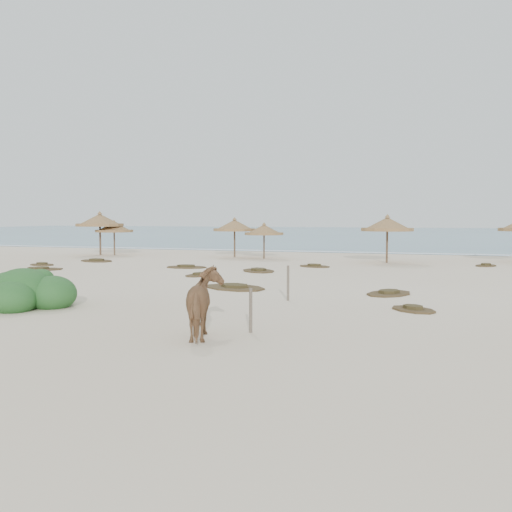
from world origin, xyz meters
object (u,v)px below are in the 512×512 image
object	(u,v)px
palapa_1	(114,228)
palapa_0	(100,221)
bush	(25,292)
horse	(206,303)

from	to	relation	value
palapa_1	palapa_0	bearing A→B (deg)	-165.17
palapa_1	bush	xyz separation A→B (m)	(10.10, -21.48, -1.52)
palapa_1	bush	size ratio (longest dim) A/B	0.99
palapa_1	horse	bearing A→B (deg)	-54.32
horse	bush	xyz separation A→B (m)	(-7.05, 2.41, -0.35)
horse	bush	bearing A→B (deg)	-40.26
palapa_1	bush	world-z (taller)	palapa_1
palapa_0	bush	xyz separation A→B (m)	(11.10, -21.22, -2.01)
horse	palapa_1	bearing A→B (deg)	-75.71
palapa_0	horse	world-z (taller)	palapa_0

